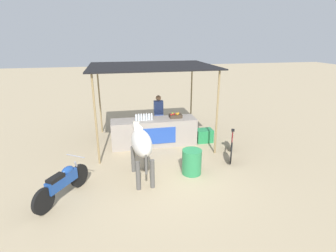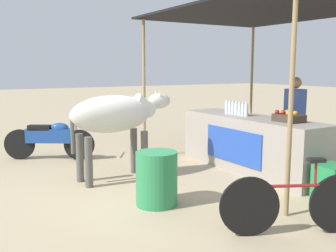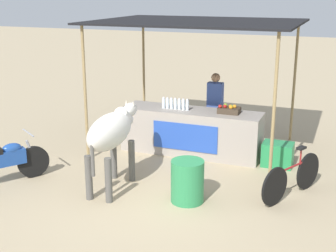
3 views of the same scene
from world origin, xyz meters
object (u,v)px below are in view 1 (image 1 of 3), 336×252
Objects in this scene: fruit_crate at (176,116)px; cooler_box at (204,135)px; water_barrel at (192,162)px; stall_counter at (154,132)px; cow at (141,143)px; motorcycle_parked at (63,182)px; vendor_behind_counter at (159,116)px; bicycle_leaning at (232,146)px.

fruit_crate reaches higher than cooler_box.
water_barrel reaches higher than cooler_box.
fruit_crate is at bearing 88.03° from water_barrel.
cooler_box is at bearing -2.98° from stall_counter.
cooler_box is 2.50m from water_barrel.
cow is (-0.69, -2.28, 0.55)m from stall_counter.
cow is 2.13m from motorcycle_parked.
fruit_crate is at bearing 3.51° from stall_counter.
water_barrel is (0.72, -2.32, -0.12)m from stall_counter.
stall_counter is 1.89m from cooler_box.
stall_counter is at bearing 107.26° from water_barrel.
fruit_crate reaches higher than stall_counter.
stall_counter is at bearing -111.94° from vendor_behind_counter.
motorcycle_parked reaches higher than cooler_box.
stall_counter is 6.82× the size of fruit_crate.
vendor_behind_counter is at bearing 97.73° from water_barrel.
stall_counter is 2.45m from cow.
water_barrel is at bearing -1.54° from cow.
vendor_behind_counter is 3.20m from cow.
motorcycle_parked is 5.15m from bicycle_leaning.
cow is at bearing -122.71° from fruit_crate.
stall_counter is 0.98m from fruit_crate.
motorcycle_parked is at bearing -139.98° from fruit_crate.
stall_counter is 4.17× the size of water_barrel.
stall_counter is at bearing 73.07° from cow.
vendor_behind_counter is at bearing 125.30° from fruit_crate.
bicycle_leaning is (2.32, -1.49, -0.13)m from stall_counter.
motorcycle_parked is (-4.52, -2.75, 0.19)m from cooler_box.
stall_counter is 2.43m from water_barrel.
fruit_crate is 0.88m from vendor_behind_counter.
cow is at bearing -108.20° from vendor_behind_counter.
cooler_box is 0.83× the size of water_barrel.
fruit_crate is 2.27m from bicycle_leaning.
vendor_behind_counter is 1.06× the size of motorcycle_parked.
fruit_crate is at bearing 172.19° from cooler_box.
motorcycle_parked is (-3.37, -0.53, 0.07)m from water_barrel.
stall_counter reaches higher than water_barrel.
motorcycle_parked is (-2.65, -2.85, -0.05)m from stall_counter.
motorcycle_parked is at bearing -129.35° from vendor_behind_counter.
stall_counter is at bearing 47.07° from motorcycle_parked.
motorcycle_parked reaches higher than bicycle_leaning.
bicycle_leaning is (1.52, -1.54, -0.68)m from fruit_crate.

